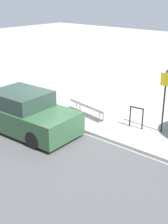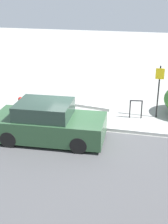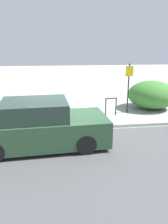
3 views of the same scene
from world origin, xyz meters
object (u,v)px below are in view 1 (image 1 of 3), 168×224
Objects in this scene: bench at (89,105)px; fire_hydrant at (34,94)px; parked_car_near at (24,113)px; bike_rack at (136,115)px; sign_post at (164,96)px.

fire_hydrant is (-3.03, -0.37, -0.07)m from bench.
bench is at bearing 67.15° from parked_car_near.
parked_car_near reaches higher than bench.
bike_rack reaches higher than fire_hydrant.
sign_post reaches higher than bench.
bike_rack is 0.36× the size of sign_post.
parked_car_near reaches higher than bike_rack.
sign_post is (0.88, 0.32, 0.88)m from bike_rack.
fire_hydrant is (-5.10, -0.62, -0.09)m from bike_rack.
bike_rack is 0.20× the size of parked_car_near.
sign_post is at bearing 8.90° from fire_hydrant.
bench is 2.09m from bike_rack.
sign_post is 5.05m from parked_car_near.
bike_rack is (2.07, 0.25, 0.03)m from bench.
sign_post is 3.01× the size of fire_hydrant.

